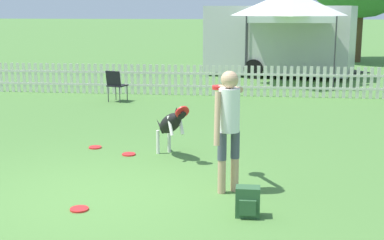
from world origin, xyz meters
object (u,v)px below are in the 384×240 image
leaping_dog (171,123)px  frisbee_near_dog (79,209)px  frisbee_near_handler (95,147)px  backpack_on_grass (248,202)px  frisbee_midfield (129,154)px  canopy_tent_main (289,6)px  handler_person (228,117)px  equipment_trailer (280,39)px  folding_chair_center (116,83)px

leaping_dog → frisbee_near_dog: 2.64m
frisbee_near_handler → backpack_on_grass: 3.97m
frisbee_midfield → canopy_tent_main: bearing=71.0°
frisbee_near_dog → canopy_tent_main: size_ratio=0.08×
backpack_on_grass → handler_person: bearing=108.1°
equipment_trailer → backpack_on_grass: bearing=-78.4°
handler_person → frisbee_midfield: bearing=104.3°
leaping_dog → equipment_trailer: size_ratio=0.17×
handler_person → leaping_dog: (-1.01, 1.55, -0.44)m
handler_person → backpack_on_grass: size_ratio=4.47×
handler_person → canopy_tent_main: bearing=49.9°
folding_chair_center → canopy_tent_main: size_ratio=0.28×
leaping_dog → folding_chair_center: 5.63m
frisbee_midfield → folding_chair_center: bearing=106.9°
frisbee_near_dog → canopy_tent_main: 12.22m
canopy_tent_main → leaping_dog: bearing=-104.6°
handler_person → folding_chair_center: size_ratio=1.96×
handler_person → backpack_on_grass: bearing=-104.7°
leaping_dog → frisbee_midfield: (-0.74, 0.07, -0.57)m
equipment_trailer → leaping_dog: bearing=-85.6°
handler_person → folding_chair_center: bearing=83.4°
leaping_dog → equipment_trailer: bearing=-133.9°
frisbee_near_handler → equipment_trailer: size_ratio=0.04×
leaping_dog → folding_chair_center: leaping_dog is taller
backpack_on_grass → equipment_trailer: bearing=86.2°
frisbee_midfield → canopy_tent_main: 9.86m
handler_person → frisbee_near_handler: size_ratio=7.22×
frisbee_midfield → backpack_on_grass: backpack_on_grass is taller
leaping_dog → frisbee_near_handler: 1.61m
frisbee_near_dog → frisbee_near_handler: bearing=103.1°
handler_person → frisbee_near_dog: size_ratio=7.22×
leaping_dog → backpack_on_grass: leaping_dog is taller
frisbee_near_dog → frisbee_midfield: size_ratio=1.00×
folding_chair_center → canopy_tent_main: (4.65, 3.95, 1.99)m
equipment_trailer → handler_person: bearing=-79.9°
frisbee_near_handler → folding_chair_center: (-0.85, 4.69, 0.49)m
frisbee_midfield → equipment_trailer: size_ratio=0.04×
frisbee_near_handler → equipment_trailer: 11.52m
leaping_dog → equipment_trailer: (2.21, 11.30, 0.74)m
frisbee_near_dog → folding_chair_center: folding_chair_center is taller
leaping_dog → canopy_tent_main: 9.59m
equipment_trailer → frisbee_near_handler: bearing=-93.2°
backpack_on_grass → canopy_tent_main: size_ratio=0.12×
folding_chair_center → canopy_tent_main: 6.41m
canopy_tent_main → equipment_trailer: size_ratio=0.50×
leaping_dog → canopy_tent_main: bearing=-137.4°
canopy_tent_main → frisbee_near_handler: bearing=-113.8°
frisbee_near_handler → leaping_dog: bearing=-17.5°
backpack_on_grass → canopy_tent_main: bearing=84.7°
frisbee_midfield → equipment_trailer: (2.95, 11.23, 1.31)m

